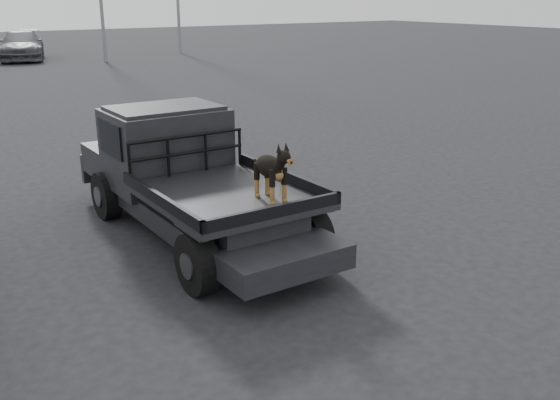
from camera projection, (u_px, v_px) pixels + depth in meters
ground at (214, 292)px, 7.52m from camera, size 120.00×120.00×0.00m
flatbed_ute at (196, 206)px, 9.13m from camera, size 2.00×5.40×0.92m
ute_cab at (166, 135)px, 9.60m from camera, size 1.72×1.30×0.88m
headache_rack at (187, 155)px, 9.06m from camera, size 1.80×0.08×0.55m
dog at (270, 171)px, 7.86m from camera, size 0.32×0.60×0.74m
distant_car_b at (22, 45)px, 33.96m from camera, size 3.48×5.72×1.55m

